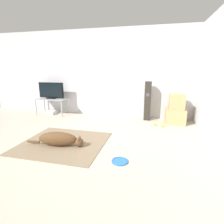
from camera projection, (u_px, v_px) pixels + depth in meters
The scene contains 13 objects.
ground_plane at pixel (78, 141), 3.58m from camera, with size 12.00×12.00×0.00m, color #BCB29E.
wall_back at pixel (105, 74), 5.24m from camera, with size 8.00×0.06×2.55m.
area_rug at pixel (64, 143), 3.46m from camera, with size 1.61×1.47×0.01m.
dog at pixel (59, 139), 3.29m from camera, with size 1.09×0.34×0.27m.
frisbee at pixel (120, 161), 2.77m from camera, with size 0.26×0.26×0.03m.
cardboard_box_lower at pixel (175, 116), 4.64m from camera, with size 0.50×0.47×0.39m.
cardboard_box_upper at pixel (177, 102), 4.55m from camera, with size 0.38×0.36×0.40m.
floor_speaker at pixel (148, 101), 4.89m from camera, with size 0.18×0.18×1.09m.
tv_stand at pixel (52, 100), 5.51m from camera, with size 0.94×0.49×0.51m.
tv at pixel (51, 91), 5.43m from camera, with size 0.83×0.20×0.50m.
tennis_ball_by_boxes at pixel (163, 126), 4.38m from camera, with size 0.07×0.07×0.07m.
tennis_ball_near_speaker at pixel (155, 124), 4.50m from camera, with size 0.07×0.07×0.07m.
game_console at pixel (51, 112), 5.65m from camera, with size 0.29×0.28×0.10m.
Camera 1 is at (1.47, -3.07, 1.45)m, focal length 28.00 mm.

